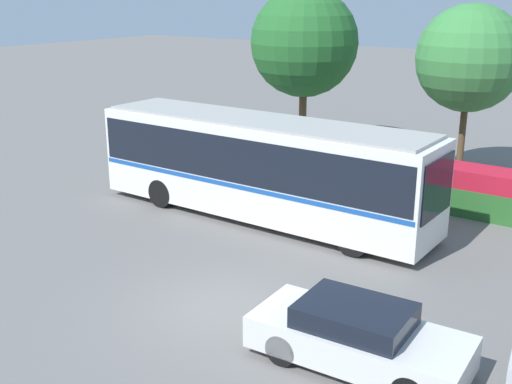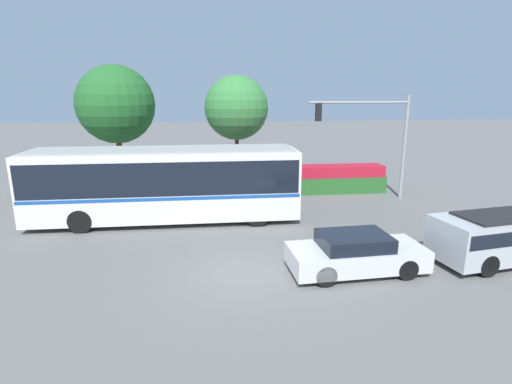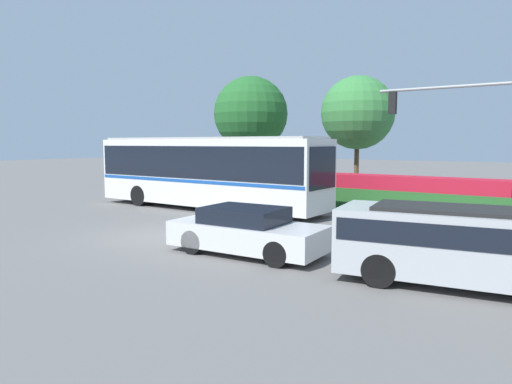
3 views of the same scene
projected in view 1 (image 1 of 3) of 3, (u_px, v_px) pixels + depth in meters
name	position (u px, v px, depth m)	size (l,w,h in m)	color
ground_plane	(225.00, 307.00, 15.23)	(140.00, 140.00, 0.00)	slate
city_bus	(261.00, 162.00, 20.70)	(11.84, 2.60, 3.32)	silver
sedan_foreground	(358.00, 337.00, 12.70)	(4.45, 2.06, 1.30)	silver
flowering_hedge	(511.00, 198.00, 20.77)	(10.68, 1.41, 1.57)	#286028
street_tree_left	(304.00, 43.00, 28.73)	(4.89, 4.89, 7.42)	brown
street_tree_centre	(470.00, 58.00, 24.37)	(4.12, 4.12, 6.81)	brown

